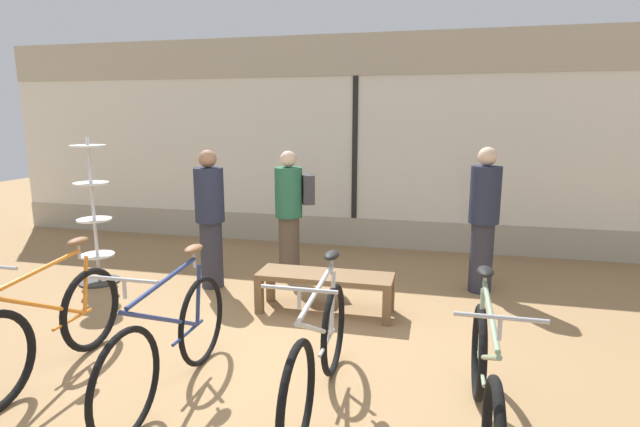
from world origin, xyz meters
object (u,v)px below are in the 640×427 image
object	(u,v)px
bicycle_far_left	(49,329)
bicycle_far_right	(485,384)
display_bench	(325,281)
bicycle_left	(170,343)
accessory_rack	(95,225)
customer_by_window	(290,210)
bicycle_right	(318,354)
customer_near_rack	(210,217)
customer_mid_floor	(484,217)

from	to	relation	value
bicycle_far_left	bicycle_far_right	distance (m)	3.23
display_bench	bicycle_left	bearing A→B (deg)	-112.45
bicycle_left	bicycle_far_right	bearing A→B (deg)	-0.28
accessory_rack	customer_by_window	world-z (taller)	accessory_rack
bicycle_right	customer_near_rack	distance (m)	2.86
bicycle_far_right	customer_mid_floor	xyz separation A→B (m)	(0.17, 2.84, 0.50)
bicycle_far_left	bicycle_far_right	world-z (taller)	bicycle_far_left
display_bench	accessory_rack	bearing A→B (deg)	174.80
bicycle_right	customer_by_window	size ratio (longest dim) A/B	1.09
bicycle_far_right	display_bench	world-z (taller)	bicycle_far_right
accessory_rack	display_bench	xyz separation A→B (m)	(2.91, -0.27, -0.38)
bicycle_far_left	bicycle_left	xyz separation A→B (m)	(1.05, -0.02, 0.01)
bicycle_far_left	customer_near_rack	size ratio (longest dim) A/B	1.05
bicycle_left	accessory_rack	distance (m)	3.01
bicycle_far_left	customer_near_rack	world-z (taller)	customer_near_rack
bicycle_far_left	accessory_rack	xyz separation A→B (m)	(-1.12, 2.04, 0.33)
bicycle_far_left	display_bench	world-z (taller)	bicycle_far_left
customer_by_window	customer_mid_floor	distance (m)	2.30
display_bench	customer_mid_floor	size ratio (longest dim) A/B	0.83
bicycle_far_right	display_bench	bearing A→B (deg)	128.65
bicycle_far_left	bicycle_right	world-z (taller)	bicycle_far_left
bicycle_far_left	customer_near_rack	bearing A→B (deg)	82.26
bicycle_left	customer_by_window	size ratio (longest dim) A/B	1.10
bicycle_right	bicycle_far_right	xyz separation A→B (m)	(1.09, -0.11, -0.02)
accessory_rack	display_bench	size ratio (longest dim) A/B	1.27
bicycle_far_left	display_bench	xyz separation A→B (m)	(1.79, 1.77, -0.05)
display_bench	customer_by_window	size ratio (longest dim) A/B	0.88
customer_mid_floor	display_bench	bearing A→B (deg)	-147.18
bicycle_right	accessory_rack	bearing A→B (deg)	149.07
bicycle_far_left	accessory_rack	distance (m)	2.35
bicycle_far_right	display_bench	size ratio (longest dim) A/B	1.24
bicycle_far_right	accessory_rack	xyz separation A→B (m)	(-4.35, 2.06, 0.35)
bicycle_right	accessory_rack	size ratio (longest dim) A/B	0.98
bicycle_left	customer_near_rack	distance (m)	2.41
customer_by_window	accessory_rack	bearing A→B (deg)	-160.89
bicycle_right	customer_mid_floor	distance (m)	3.05
customer_by_window	bicycle_far_left	bearing A→B (deg)	-111.53
customer_near_rack	customer_by_window	distance (m)	0.99
accessory_rack	display_bench	world-z (taller)	accessory_rack
display_bench	customer_mid_floor	world-z (taller)	customer_mid_floor
accessory_rack	customer_near_rack	world-z (taller)	accessory_rack
bicycle_far_left	bicycle_left	size ratio (longest dim) A/B	0.98
customer_mid_floor	customer_near_rack	bearing A→B (deg)	-169.39
bicycle_left	customer_by_window	bearing A→B (deg)	88.91
bicycle_far_left	customer_near_rack	xyz separation A→B (m)	(0.30, 2.23, 0.46)
bicycle_left	customer_near_rack	size ratio (longest dim) A/B	1.07
bicycle_far_left	customer_mid_floor	world-z (taller)	customer_mid_floor
display_bench	customer_mid_floor	distance (m)	1.99
customer_mid_floor	bicycle_far_left	bearing A→B (deg)	-140.46
bicycle_left	bicycle_far_right	world-z (taller)	bicycle_left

